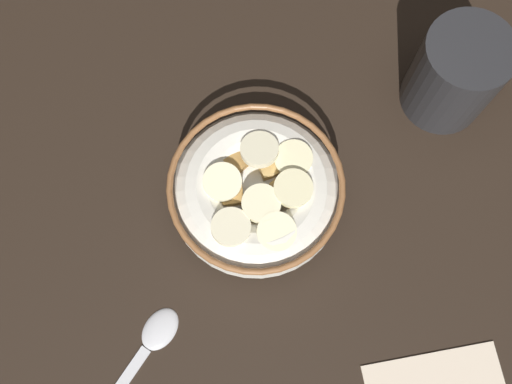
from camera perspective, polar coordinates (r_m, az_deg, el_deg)
ground_plane at (r=58.16cm, az=-0.00°, el=-1.12°), size 127.55×127.55×2.00cm
cereal_bowl at (r=54.38cm, az=0.03°, el=-0.01°), size 16.06×16.06×6.17cm
spoon at (r=55.69cm, az=-11.00°, el=-15.21°), size 13.85×12.62×0.80cm
coffee_mug at (r=59.90cm, az=18.90°, el=10.75°), size 11.43×8.29×9.77cm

